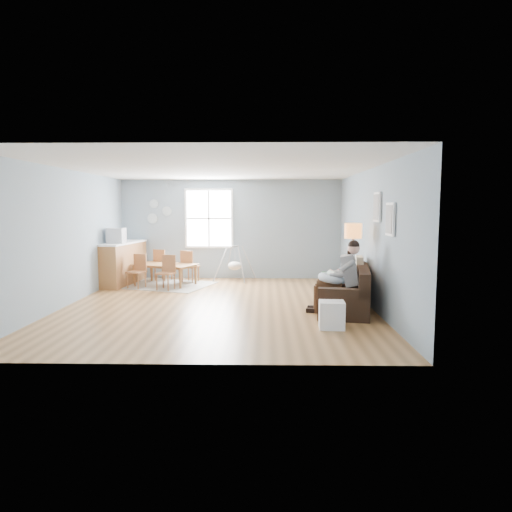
{
  "coord_description": "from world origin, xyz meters",
  "views": [
    {
      "loc": [
        0.94,
        -8.97,
        1.93
      ],
      "look_at": [
        0.76,
        -0.12,
        1.0
      ],
      "focal_mm": 32.0,
      "sensor_mm": 36.0,
      "label": 1
    }
  ],
  "objects_px": {
    "father": "(341,274)",
    "baby_swing": "(235,265)",
    "floor_lamp": "(353,238)",
    "storage_cube": "(331,315)",
    "monitor": "(116,236)",
    "chair_sw": "(138,269)",
    "counter": "(123,263)",
    "chair_nw": "(162,263)",
    "sofa": "(348,294)",
    "toddler": "(344,271)",
    "chair_ne": "(189,265)",
    "dining_table": "(164,275)",
    "chair_se": "(167,271)"
  },
  "relations": [
    {
      "from": "toddler",
      "to": "chair_nw",
      "type": "height_order",
      "value": "toddler"
    },
    {
      "from": "chair_sw",
      "to": "counter",
      "type": "relative_size",
      "value": 0.41
    },
    {
      "from": "sofa",
      "to": "counter",
      "type": "height_order",
      "value": "counter"
    },
    {
      "from": "toddler",
      "to": "chair_nw",
      "type": "distance_m",
      "value": 5.33
    },
    {
      "from": "chair_ne",
      "to": "baby_swing",
      "type": "bearing_deg",
      "value": 17.0
    },
    {
      "from": "dining_table",
      "to": "chair_nw",
      "type": "xyz_separation_m",
      "value": [
        -0.22,
        0.65,
        0.21
      ]
    },
    {
      "from": "chair_ne",
      "to": "father",
      "type": "bearing_deg",
      "value": -45.02
    },
    {
      "from": "floor_lamp",
      "to": "baby_swing",
      "type": "height_order",
      "value": "floor_lamp"
    },
    {
      "from": "sofa",
      "to": "floor_lamp",
      "type": "relative_size",
      "value": 1.33
    },
    {
      "from": "chair_sw",
      "to": "chair_nw",
      "type": "xyz_separation_m",
      "value": [
        0.34,
        1.05,
        0.02
      ]
    },
    {
      "from": "toddler",
      "to": "monitor",
      "type": "height_order",
      "value": "monitor"
    },
    {
      "from": "dining_table",
      "to": "counter",
      "type": "relative_size",
      "value": 0.77
    },
    {
      "from": "chair_ne",
      "to": "baby_swing",
      "type": "distance_m",
      "value": 1.23
    },
    {
      "from": "floor_lamp",
      "to": "counter",
      "type": "bearing_deg",
      "value": 154.0
    },
    {
      "from": "chair_nw",
      "to": "monitor",
      "type": "bearing_deg",
      "value": -136.74
    },
    {
      "from": "counter",
      "to": "chair_nw",
      "type": "bearing_deg",
      "value": 29.13
    },
    {
      "from": "storage_cube",
      "to": "monitor",
      "type": "relative_size",
      "value": 1.11
    },
    {
      "from": "floor_lamp",
      "to": "chair_sw",
      "type": "bearing_deg",
      "value": 156.92
    },
    {
      "from": "father",
      "to": "baby_swing",
      "type": "height_order",
      "value": "father"
    },
    {
      "from": "chair_ne",
      "to": "counter",
      "type": "xyz_separation_m",
      "value": [
        -1.65,
        -0.24,
        0.07
      ]
    },
    {
      "from": "father",
      "to": "storage_cube",
      "type": "bearing_deg",
      "value": -106.51
    },
    {
      "from": "chair_nw",
      "to": "baby_swing",
      "type": "xyz_separation_m",
      "value": [
        1.94,
        0.11,
        -0.06
      ]
    },
    {
      "from": "storage_cube",
      "to": "chair_sw",
      "type": "relative_size",
      "value": 0.54
    },
    {
      "from": "storage_cube",
      "to": "baby_swing",
      "type": "bearing_deg",
      "value": 111.13
    },
    {
      "from": "monitor",
      "to": "floor_lamp",
      "type": "bearing_deg",
      "value": -22.65
    },
    {
      "from": "chair_nw",
      "to": "monitor",
      "type": "distance_m",
      "value": 1.48
    },
    {
      "from": "counter",
      "to": "baby_swing",
      "type": "xyz_separation_m",
      "value": [
        2.83,
        0.6,
        -0.13
      ]
    },
    {
      "from": "sofa",
      "to": "counter",
      "type": "relative_size",
      "value": 1.1
    },
    {
      "from": "monitor",
      "to": "chair_sw",
      "type": "bearing_deg",
      "value": -18.9
    },
    {
      "from": "chair_se",
      "to": "chair_ne",
      "type": "distance_m",
      "value": 1.11
    },
    {
      "from": "storage_cube",
      "to": "toddler",
      "type": "bearing_deg",
      "value": 73.45
    },
    {
      "from": "toddler",
      "to": "baby_swing",
      "type": "relative_size",
      "value": 0.75
    },
    {
      "from": "floor_lamp",
      "to": "toddler",
      "type": "bearing_deg",
      "value": -159.15
    },
    {
      "from": "chair_se",
      "to": "baby_swing",
      "type": "distance_m",
      "value": 2.07
    },
    {
      "from": "storage_cube",
      "to": "chair_sw",
      "type": "height_order",
      "value": "chair_sw"
    },
    {
      "from": "storage_cube",
      "to": "sofa",
      "type": "bearing_deg",
      "value": 69.7
    },
    {
      "from": "dining_table",
      "to": "baby_swing",
      "type": "bearing_deg",
      "value": 46.7
    },
    {
      "from": "sofa",
      "to": "chair_ne",
      "type": "height_order",
      "value": "chair_ne"
    },
    {
      "from": "father",
      "to": "toddler",
      "type": "relative_size",
      "value": 1.58
    },
    {
      "from": "chair_se",
      "to": "chair_nw",
      "type": "distance_m",
      "value": 1.37
    },
    {
      "from": "sofa",
      "to": "floor_lamp",
      "type": "bearing_deg",
      "value": 64.45
    },
    {
      "from": "toddler",
      "to": "chair_se",
      "type": "relative_size",
      "value": 1.04
    },
    {
      "from": "sofa",
      "to": "baby_swing",
      "type": "height_order",
      "value": "baby_swing"
    },
    {
      "from": "storage_cube",
      "to": "counter",
      "type": "xyz_separation_m",
      "value": [
        -4.7,
        4.25,
        0.32
      ]
    },
    {
      "from": "floor_lamp",
      "to": "baby_swing",
      "type": "distance_m",
      "value": 4.18
    },
    {
      "from": "floor_lamp",
      "to": "chair_sw",
      "type": "xyz_separation_m",
      "value": [
        -4.79,
        2.04,
        -0.9
      ]
    },
    {
      "from": "toddler",
      "to": "storage_cube",
      "type": "height_order",
      "value": "toddler"
    },
    {
      "from": "toddler",
      "to": "chair_sw",
      "type": "distance_m",
      "value": 5.09
    },
    {
      "from": "floor_lamp",
      "to": "chair_ne",
      "type": "distance_m",
      "value": 4.74
    },
    {
      "from": "chair_sw",
      "to": "counter",
      "type": "height_order",
      "value": "counter"
    }
  ]
}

